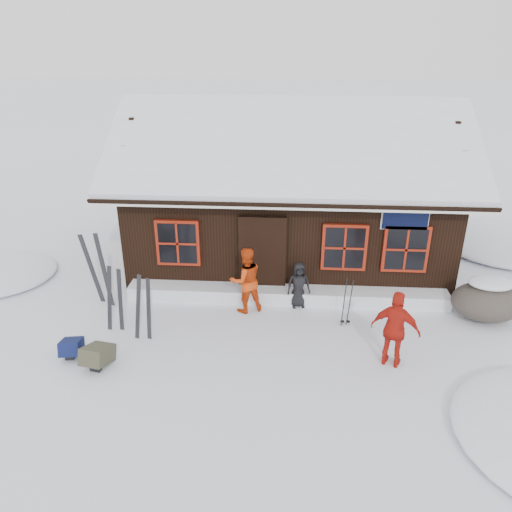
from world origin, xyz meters
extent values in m
plane|color=white|center=(0.00, 0.00, 0.00)|extent=(120.00, 120.00, 0.00)
cube|color=black|center=(1.50, 5.00, 1.25)|extent=(8.00, 5.00, 2.50)
cube|color=black|center=(1.50, 3.52, 3.35)|extent=(8.90, 3.14, 1.88)
cube|color=black|center=(1.50, 6.47, 3.35)|extent=(8.90, 3.14, 1.88)
cube|color=white|center=(1.50, 3.52, 3.49)|extent=(8.72, 3.07, 1.86)
cube|color=white|center=(1.50, 6.47, 3.49)|extent=(8.72, 3.07, 1.86)
cube|color=white|center=(1.50, 5.00, 4.22)|extent=(8.81, 0.22, 0.14)
cube|color=silver|center=(1.50, 2.05, 2.48)|extent=(8.90, 0.10, 0.20)
cube|color=black|center=(0.90, 2.45, 1.00)|extent=(1.00, 0.10, 2.00)
cube|color=black|center=(4.10, 2.42, 2.15)|extent=(1.00, 0.06, 0.60)
cube|color=maroon|center=(-1.10, 2.44, 1.35)|extent=(1.04, 0.10, 1.14)
cube|color=black|center=(-1.10, 2.40, 1.35)|extent=(0.90, 0.04, 1.00)
cube|color=maroon|center=(2.80, 2.44, 1.35)|extent=(1.04, 0.10, 1.14)
cube|color=black|center=(2.80, 2.40, 1.35)|extent=(0.90, 0.04, 1.00)
cube|color=maroon|center=(4.20, 2.44, 1.35)|extent=(1.04, 0.10, 1.14)
cube|color=black|center=(4.20, 2.40, 1.35)|extent=(0.90, 0.04, 1.00)
cube|color=white|center=(1.50, 2.25, 0.17)|extent=(7.60, 0.60, 0.35)
ellipsoid|color=white|center=(-6.00, 3.00, 0.00)|extent=(2.80, 2.80, 0.34)
ellipsoid|color=white|center=(8.00, 6.00, 0.00)|extent=(4.00, 4.00, 0.48)
imported|color=red|center=(0.57, 1.74, 0.78)|extent=(0.93, 0.85, 1.56)
imported|color=red|center=(3.56, -0.12, 0.79)|extent=(1.00, 0.69, 1.58)
imported|color=black|center=(1.77, 2.02, 0.55)|extent=(0.60, 0.46, 1.11)
ellipsoid|color=#524942|center=(5.95, 1.74, 0.43)|extent=(1.55, 1.16, 0.85)
ellipsoid|color=white|center=(5.95, 1.74, 0.79)|extent=(0.98, 0.71, 0.22)
cube|color=black|center=(-2.24, 0.74, 0.73)|extent=(0.25, 0.08, 1.57)
cube|color=black|center=(-1.99, 0.68, 0.73)|extent=(0.22, 0.15, 1.57)
cube|color=black|center=(-3.03, 1.86, 0.86)|extent=(0.39, 0.14, 1.82)
cube|color=black|center=(-2.73, 1.83, 0.86)|extent=(0.35, 0.20, 1.82)
cube|color=black|center=(-1.55, 0.45, 0.72)|extent=(0.28, 0.08, 1.54)
cube|color=black|center=(-1.30, 0.37, 0.72)|extent=(0.23, 0.18, 1.54)
cylinder|color=black|center=(2.74, 1.26, 0.54)|extent=(0.08, 0.10, 1.16)
cylinder|color=black|center=(2.87, 1.26, 0.54)|extent=(0.08, 0.10, 1.16)
cube|color=#101744|center=(-2.74, -0.27, 0.14)|extent=(0.46, 0.57, 0.28)
cube|color=#3F3E2D|center=(-2.10, -0.54, 0.17)|extent=(0.56, 0.68, 0.33)
camera|label=1|loc=(1.48, -8.24, 5.96)|focal=35.00mm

